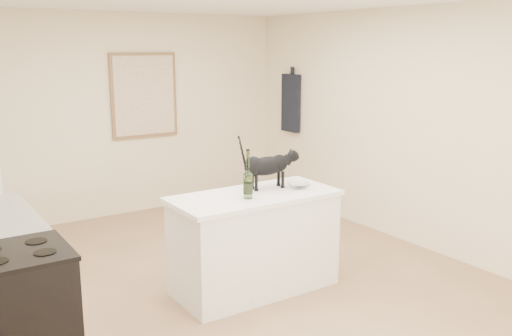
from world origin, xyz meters
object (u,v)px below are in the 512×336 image
(black_cat, at_px, (267,168))
(glass_bowl, at_px, (299,186))
(wine_bottle, at_px, (248,177))
(stove, at_px, (24,320))

(black_cat, xyz_separation_m, glass_bowl, (0.25, -0.16, -0.16))
(wine_bottle, distance_m, glass_bowl, 0.60)
(wine_bottle, bearing_deg, stove, -170.88)
(stove, relative_size, wine_bottle, 2.38)
(wine_bottle, bearing_deg, black_cat, 30.18)
(wine_bottle, xyz_separation_m, glass_bowl, (0.58, 0.03, -0.16))
(stove, bearing_deg, black_cat, 12.49)
(black_cat, bearing_deg, glass_bowl, -24.58)
(glass_bowl, bearing_deg, stove, -172.23)
(stove, xyz_separation_m, black_cat, (2.25, 0.50, 0.64))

